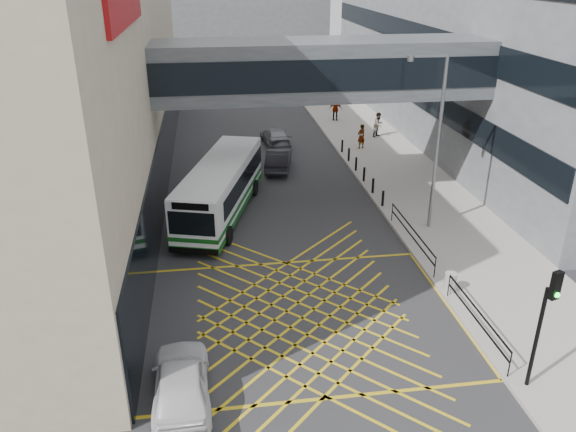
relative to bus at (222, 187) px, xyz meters
name	(u,v)px	position (x,y,z in m)	size (l,w,h in m)	color
ground	(302,318)	(2.72, -10.51, -1.59)	(120.00, 120.00, 0.00)	#333335
building_right	(563,2)	(26.70, 13.49, 8.41)	(24.09, 44.00, 20.00)	slate
skybridge	(322,69)	(5.72, 1.49, 5.91)	(20.00, 4.10, 3.00)	#4D5358
pavement	(400,175)	(11.72, 4.49, -1.51)	(6.00, 54.00, 0.16)	#AAA59C
box_junction	(302,318)	(2.72, -10.51, -1.59)	(12.00, 9.00, 0.01)	gold
bus	(222,187)	(0.00, 0.00, 0.00)	(5.34, 10.82, 2.97)	white
car_white	(181,383)	(-1.78, -14.51, -0.82)	(1.98, 4.84, 1.54)	silver
car_dark	(279,159)	(3.99, 6.91, -0.88)	(1.78, 4.54, 1.42)	black
car_silver	(276,136)	(4.47, 12.46, -0.90)	(1.86, 4.41, 1.37)	gray
traffic_light	(546,313)	(9.33, -15.57, 1.39)	(0.35, 0.52, 4.33)	black
street_lamp	(435,134)	(10.35, -3.48, 3.53)	(1.98, 0.31, 8.70)	slate
litter_bin	(450,282)	(9.07, -9.69, -1.00)	(0.50, 0.50, 0.86)	#ADA89E
kerb_railings	(437,265)	(8.87, -8.73, -0.71)	(0.05, 12.54, 1.00)	black
bollards	(360,169)	(8.97, 4.49, -0.98)	(0.14, 10.14, 0.90)	black
pedestrian_a	(361,136)	(10.54, 10.18, -0.53)	(0.71, 0.51, 1.79)	gray
pedestrian_b	(378,125)	(12.68, 13.01, -0.48)	(0.93, 0.54, 1.90)	gray
pedestrian_c	(336,109)	(10.45, 18.40, -0.46)	(1.14, 0.55, 1.93)	gray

